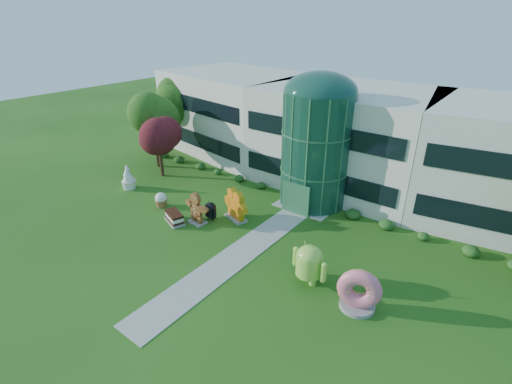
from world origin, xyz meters
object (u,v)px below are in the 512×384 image
Objects in this scene: android_black at (211,209)px; android_green at (309,261)px; gingerbread at (196,208)px; donut at (359,289)px.

android_green is at bearing 4.62° from android_black.
gingerbread is at bearing -174.75° from android_green.
android_black is at bearing 74.39° from gingerbread.
android_green is 1.16× the size of donut.
android_green is 3.46m from donut.
donut is at bearing 6.29° from android_black.
android_black is 0.65× the size of donut.
donut is at bearing 0.89° from gingerbread.
android_green reaches higher than gingerbread.
android_green is at bearing 0.77° from gingerbread.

